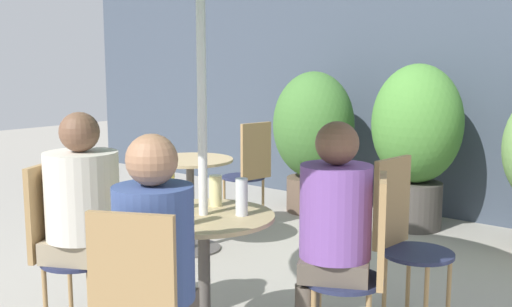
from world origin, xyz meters
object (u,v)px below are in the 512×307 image
at_px(cafe_table_near, 204,256).
at_px(bistro_chair_2, 364,258).
at_px(beer_glass_1, 216,191).
at_px(potted_plant_1, 417,135).
at_px(beer_glass_2, 169,192).
at_px(bistro_chair_4, 250,166).
at_px(seated_person_1, 156,256).
at_px(seated_person_2, 332,224).
at_px(beer_glass_3, 186,207).
at_px(bistro_chair_0, 61,237).
at_px(seated_person_0, 86,210).
at_px(bistro_chair_3, 403,230).
at_px(potted_plant_0, 313,133).
at_px(beer_glass_0, 242,197).
at_px(cafe_table_far, 190,187).

height_order(cafe_table_near, bistro_chair_2, bistro_chair_2).
distance_m(beer_glass_1, potted_plant_1, 2.64).
relative_size(cafe_table_near, beer_glass_2, 3.77).
xyz_separation_m(bistro_chair_4, beer_glass_1, (1.21, -1.73, 0.24)).
bearing_deg(bistro_chair_2, seated_person_1, -51.00).
height_order(seated_person_2, beer_glass_3, seated_person_2).
bearing_deg(beer_glass_2, seated_person_2, 24.98).
distance_m(cafe_table_near, bistro_chair_0, 0.77).
distance_m(seated_person_0, seated_person_2, 1.23).
bearing_deg(seated_person_2, bistro_chair_0, -90.00).
xyz_separation_m(bistro_chair_0, bistro_chair_3, (1.30, 1.24, 0.00)).
xyz_separation_m(bistro_chair_2, potted_plant_0, (-1.88, 2.39, 0.21)).
bearing_deg(bistro_chair_2, seated_person_0, -90.00).
distance_m(seated_person_1, potted_plant_1, 3.39).
xyz_separation_m(bistro_chair_0, potted_plant_0, (-0.52, 3.09, 0.21)).
height_order(beer_glass_0, beer_glass_1, beer_glass_0).
bearing_deg(bistro_chair_3, beer_glass_3, 157.97).
relative_size(cafe_table_near, beer_glass_1, 4.49).
relative_size(bistro_chair_0, bistro_chair_2, 1.00).
xyz_separation_m(cafe_table_far, seated_person_0, (0.70, -1.42, 0.21)).
relative_size(bistro_chair_2, beer_glass_2, 4.93).
relative_size(bistro_chair_0, seated_person_1, 0.79).
relative_size(bistro_chair_0, bistro_chair_3, 1.00).
distance_m(cafe_table_near, potted_plant_0, 3.01).
distance_m(potted_plant_0, potted_plant_1, 1.02).
relative_size(cafe_table_near, bistro_chair_4, 0.76).
bearing_deg(beer_glass_1, potted_plant_1, 92.35).
bearing_deg(potted_plant_1, cafe_table_near, -86.24).
bearing_deg(bistro_chair_0, beer_glass_3, -103.89).
height_order(bistro_chair_3, seated_person_2, seated_person_2).
bearing_deg(cafe_table_near, seated_person_1, -62.87).
xyz_separation_m(beer_glass_0, potted_plant_0, (-1.35, 2.64, -0.04)).
xyz_separation_m(beer_glass_1, potted_plant_0, (-1.13, 2.57, -0.03)).
relative_size(bistro_chair_0, seated_person_2, 0.79).
xyz_separation_m(bistro_chair_2, seated_person_0, (-1.23, -0.63, 0.15)).
xyz_separation_m(cafe_table_far, seated_person_2, (1.80, -0.86, 0.21)).
xyz_separation_m(beer_glass_0, potted_plant_1, (-0.34, 2.70, 0.02)).
relative_size(beer_glass_1, beer_glass_3, 0.98).
distance_m(bistro_chair_4, beer_glass_2, 2.26).
xyz_separation_m(bistro_chair_2, beer_glass_3, (-0.62, -0.52, 0.24)).
distance_m(bistro_chair_2, beer_glass_1, 0.81).
distance_m(bistro_chair_2, bistro_chair_3, 0.55).
xyz_separation_m(bistro_chair_3, beer_glass_0, (-0.46, -0.79, 0.25)).
relative_size(beer_glass_1, potted_plant_0, 0.12).
xyz_separation_m(seated_person_0, beer_glass_3, (0.61, 0.11, 0.09)).
bearing_deg(bistro_chair_3, potted_plant_0, 49.84).
distance_m(bistro_chair_3, seated_person_2, 0.63).
xyz_separation_m(beer_glass_2, beer_glass_3, (0.24, -0.12, -0.01)).
bearing_deg(beer_glass_1, bistro_chair_0, -139.44).
xyz_separation_m(bistro_chair_4, seated_person_2, (1.83, -1.62, 0.15)).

